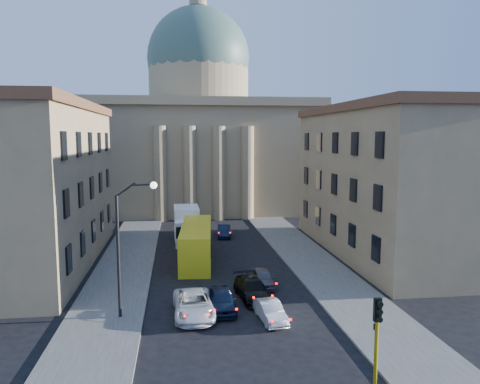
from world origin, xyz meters
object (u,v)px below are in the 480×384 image
object	(u,v)px
car_left_near	(222,300)
box_truck	(187,226)
car_right_near	(270,311)
street_lamp	(126,238)
city_bus	(196,242)
traffic_light	(377,334)

from	to	relation	value
car_left_near	box_truck	size ratio (longest dim) A/B	0.64
car_right_near	box_truck	size ratio (longest dim) A/B	0.55
street_lamp	city_bus	bearing A→B (deg)	70.02
street_lamp	box_truck	size ratio (longest dim) A/B	1.29
car_left_near	city_bus	distance (m)	13.13
city_bus	box_truck	size ratio (longest dim) A/B	1.75
traffic_light	box_truck	distance (m)	32.74
car_right_near	traffic_light	bearing A→B (deg)	-74.85
street_lamp	traffic_light	bearing A→B (deg)	-39.18
traffic_light	car_left_near	size ratio (longest dim) A/B	0.99
car_left_near	city_bus	size ratio (longest dim) A/B	0.36
street_lamp	car_right_near	xyz separation A→B (m)	(8.96, -1.61, -4.67)
city_bus	street_lamp	bearing A→B (deg)	-105.80
traffic_light	city_bus	size ratio (longest dim) A/B	0.36
car_right_near	box_truck	xyz separation A→B (m)	(-4.74, 23.34, 1.15)
box_truck	street_lamp	bearing A→B (deg)	-101.84
box_truck	traffic_light	bearing A→B (deg)	-76.62
street_lamp	car_right_near	size ratio (longest dim) A/B	2.36
traffic_light	car_right_near	size ratio (longest dim) A/B	1.15
car_left_near	traffic_light	bearing A→B (deg)	-59.28
street_lamp	car_right_near	bearing A→B (deg)	-10.20
box_truck	car_right_near	bearing A→B (deg)	-79.36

